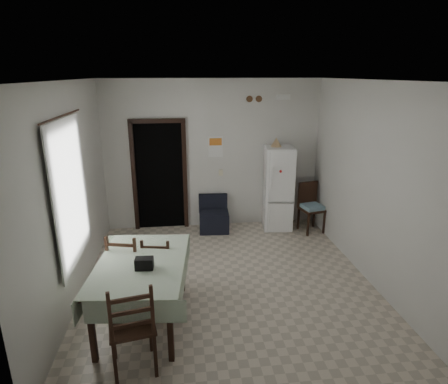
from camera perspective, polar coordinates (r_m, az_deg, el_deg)
name	(u,v)px	position (r m, az deg, el deg)	size (l,w,h in m)	color
ground	(228,281)	(5.78, 0.62, -13.41)	(4.50, 4.50, 0.00)	#BBAD99
ceiling	(229,80)	(4.95, 0.74, 16.67)	(4.20, 4.50, 0.02)	white
wall_back	(213,155)	(7.35, -1.68, 5.60)	(4.20, 0.02, 2.90)	silver
wall_front	(265,270)	(3.14, 6.30, -11.72)	(4.20, 0.02, 2.90)	silver
wall_left	(71,195)	(5.34, -22.27, -0.41)	(0.02, 4.50, 2.90)	silver
wall_right	(371,184)	(5.84, 21.55, 1.16)	(0.02, 4.50, 2.90)	silver
doorway	(160,174)	(7.62, -9.70, 2.77)	(1.06, 0.52, 2.22)	black
window_recess	(62,192)	(5.14, -23.48, -0.06)	(0.10, 1.20, 1.60)	silver
curtain	(71,192)	(5.11, -22.30, -0.01)	(0.02, 1.45, 1.85)	silver
curtain_rod	(62,116)	(4.93, -23.48, 10.58)	(0.02, 0.02, 1.60)	black
calendar	(216,147)	(7.31, -1.29, 6.90)	(0.28, 0.02, 0.40)	white
calendar_image	(216,142)	(7.29, -1.29, 7.66)	(0.24, 0.01, 0.14)	orange
light_switch	(221,173)	(7.44, -0.50, 2.98)	(0.08, 0.02, 0.12)	beige
vent_left	(249,99)	(7.29, 3.91, 13.97)	(0.12, 0.12, 0.03)	brown
vent_right	(259,99)	(7.32, 5.33, 13.95)	(0.12, 0.12, 0.03)	brown
emergency_light	(283,97)	(7.41, 9.04, 14.09)	(0.25, 0.07, 0.09)	white
fridge	(278,188)	(7.42, 8.20, 0.55)	(0.53, 0.53, 1.65)	white
tan_cone	(276,142)	(7.24, 7.97, 7.54)	(0.21, 0.21, 0.17)	tan
navy_seat	(214,214)	(7.36, -1.53, -3.37)	(0.57, 0.55, 0.69)	black
corner_chair	(312,208)	(7.47, 13.27, -2.40)	(0.42, 0.42, 0.97)	black
dining_table	(143,292)	(4.87, -12.21, -14.69)	(1.04, 1.58, 0.83)	#A6B99E
black_bag	(144,263)	(4.48, -12.05, -10.59)	(0.21, 0.12, 0.13)	black
dining_chair_far_left	(128,266)	(5.29, -14.40, -10.90)	(0.43, 0.43, 1.01)	black
dining_chair_far_right	(159,267)	(5.28, -9.82, -11.15)	(0.40, 0.40, 0.93)	black
dining_chair_near_head	(132,324)	(4.16, -13.86, -19.01)	(0.46, 0.46, 1.07)	black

